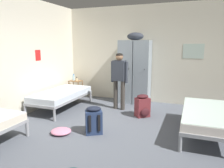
{
  "coord_description": "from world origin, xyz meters",
  "views": [
    {
      "loc": [
        1.49,
        -3.66,
        1.73
      ],
      "look_at": [
        0.0,
        0.27,
        0.95
      ],
      "focal_mm": 34.19,
      "sensor_mm": 36.0,
      "label": 1
    }
  ],
  "objects_px": {
    "locker_bank": "(135,71)",
    "person_traveler": "(119,76)",
    "bed_left_rear": "(61,95)",
    "shelf_unit": "(76,87)",
    "lotion_bottle": "(77,79)",
    "water_bottle": "(74,78)",
    "backpack_navy": "(94,120)",
    "clothes_pile_pink": "(61,131)",
    "backpack_maroon": "(143,106)",
    "bed_right": "(206,115)"
  },
  "relations": [
    {
      "from": "shelf_unit",
      "to": "backpack_maroon",
      "type": "distance_m",
      "value": 2.7
    },
    {
      "from": "person_traveler",
      "to": "backpack_maroon",
      "type": "xyz_separation_m",
      "value": [
        0.73,
        -0.38,
        -0.65
      ]
    },
    {
      "from": "bed_left_rear",
      "to": "clothes_pile_pink",
      "type": "bearing_deg",
      "value": -56.77
    },
    {
      "from": "person_traveler",
      "to": "lotion_bottle",
      "type": "height_order",
      "value": "person_traveler"
    },
    {
      "from": "locker_bank",
      "to": "clothes_pile_pink",
      "type": "relative_size",
      "value": 5.14
    },
    {
      "from": "water_bottle",
      "to": "person_traveler",
      "type": "bearing_deg",
      "value": -21.37
    },
    {
      "from": "water_bottle",
      "to": "backpack_maroon",
      "type": "relative_size",
      "value": 0.38
    },
    {
      "from": "bed_left_rear",
      "to": "person_traveler",
      "type": "distance_m",
      "value": 1.66
    },
    {
      "from": "bed_right",
      "to": "backpack_navy",
      "type": "bearing_deg",
      "value": -160.49
    },
    {
      "from": "bed_left_rear",
      "to": "clothes_pile_pink",
      "type": "distance_m",
      "value": 1.77
    },
    {
      "from": "person_traveler",
      "to": "lotion_bottle",
      "type": "distance_m",
      "value": 1.82
    },
    {
      "from": "lotion_bottle",
      "to": "bed_left_rear",
      "type": "bearing_deg",
      "value": -81.11
    },
    {
      "from": "bed_right",
      "to": "person_traveler",
      "type": "xyz_separation_m",
      "value": [
        -2.12,
        0.96,
        0.53
      ]
    },
    {
      "from": "water_bottle",
      "to": "clothes_pile_pink",
      "type": "distance_m",
      "value": 3.03
    },
    {
      "from": "water_bottle",
      "to": "backpack_maroon",
      "type": "bearing_deg",
      "value": -23.16
    },
    {
      "from": "bed_right",
      "to": "backpack_maroon",
      "type": "height_order",
      "value": "backpack_maroon"
    },
    {
      "from": "shelf_unit",
      "to": "clothes_pile_pink",
      "type": "bearing_deg",
      "value": -65.53
    },
    {
      "from": "bed_left_rear",
      "to": "person_traveler",
      "type": "height_order",
      "value": "person_traveler"
    },
    {
      "from": "locker_bank",
      "to": "shelf_unit",
      "type": "distance_m",
      "value": 2.05
    },
    {
      "from": "shelf_unit",
      "to": "bed_right",
      "type": "relative_size",
      "value": 0.3
    },
    {
      "from": "person_traveler",
      "to": "water_bottle",
      "type": "height_order",
      "value": "person_traveler"
    },
    {
      "from": "shelf_unit",
      "to": "bed_left_rear",
      "type": "xyz_separation_m",
      "value": [
        0.25,
        -1.19,
        0.04
      ]
    },
    {
      "from": "lotion_bottle",
      "to": "backpack_maroon",
      "type": "distance_m",
      "value": 2.64
    },
    {
      "from": "bed_right",
      "to": "lotion_bottle",
      "type": "relative_size",
      "value": 14.29
    },
    {
      "from": "backpack_navy",
      "to": "clothes_pile_pink",
      "type": "relative_size",
      "value": 1.37
    },
    {
      "from": "bed_left_rear",
      "to": "bed_right",
      "type": "bearing_deg",
      "value": -7.29
    },
    {
      "from": "person_traveler",
      "to": "clothes_pile_pink",
      "type": "relative_size",
      "value": 3.75
    },
    {
      "from": "locker_bank",
      "to": "shelf_unit",
      "type": "relative_size",
      "value": 3.63
    },
    {
      "from": "shelf_unit",
      "to": "bed_right",
      "type": "bearing_deg",
      "value": -23.17
    },
    {
      "from": "locker_bank",
      "to": "backpack_maroon",
      "type": "distance_m",
      "value": 1.46
    },
    {
      "from": "locker_bank",
      "to": "lotion_bottle",
      "type": "height_order",
      "value": "locker_bank"
    },
    {
      "from": "locker_bank",
      "to": "bed_right",
      "type": "relative_size",
      "value": 1.09
    },
    {
      "from": "bed_right",
      "to": "water_bottle",
      "type": "xyz_separation_m",
      "value": [
        -3.94,
        1.67,
        0.28
      ]
    },
    {
      "from": "locker_bank",
      "to": "shelf_unit",
      "type": "bearing_deg",
      "value": -177.2
    },
    {
      "from": "lotion_bottle",
      "to": "clothes_pile_pink",
      "type": "height_order",
      "value": "lotion_bottle"
    },
    {
      "from": "backpack_navy",
      "to": "bed_left_rear",
      "type": "bearing_deg",
      "value": 142.31
    },
    {
      "from": "shelf_unit",
      "to": "person_traveler",
      "type": "xyz_separation_m",
      "value": [
        1.74,
        -0.69,
        0.57
      ]
    },
    {
      "from": "bed_left_rear",
      "to": "backpack_maroon",
      "type": "height_order",
      "value": "backpack_maroon"
    },
    {
      "from": "bed_left_rear",
      "to": "person_traveler",
      "type": "relative_size",
      "value": 1.26
    },
    {
      "from": "locker_bank",
      "to": "clothes_pile_pink",
      "type": "bearing_deg",
      "value": -105.25
    },
    {
      "from": "bed_left_rear",
      "to": "backpack_navy",
      "type": "xyz_separation_m",
      "value": [
        1.54,
        -1.19,
        -0.12
      ]
    },
    {
      "from": "shelf_unit",
      "to": "person_traveler",
      "type": "bearing_deg",
      "value": -21.69
    },
    {
      "from": "bed_right",
      "to": "water_bottle",
      "type": "relative_size",
      "value": 9.08
    },
    {
      "from": "water_bottle",
      "to": "backpack_navy",
      "type": "relative_size",
      "value": 0.38
    },
    {
      "from": "bed_left_rear",
      "to": "backpack_maroon",
      "type": "bearing_deg",
      "value": 3.02
    },
    {
      "from": "bed_right",
      "to": "clothes_pile_pink",
      "type": "relative_size",
      "value": 4.72
    },
    {
      "from": "water_bottle",
      "to": "clothes_pile_pink",
      "type": "height_order",
      "value": "water_bottle"
    },
    {
      "from": "locker_bank",
      "to": "person_traveler",
      "type": "bearing_deg",
      "value": -104.92
    },
    {
      "from": "water_bottle",
      "to": "lotion_bottle",
      "type": "xyz_separation_m",
      "value": [
        0.15,
        -0.06,
        -0.04
      ]
    },
    {
      "from": "water_bottle",
      "to": "bed_left_rear",
      "type": "bearing_deg",
      "value": -74.75
    }
  ]
}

